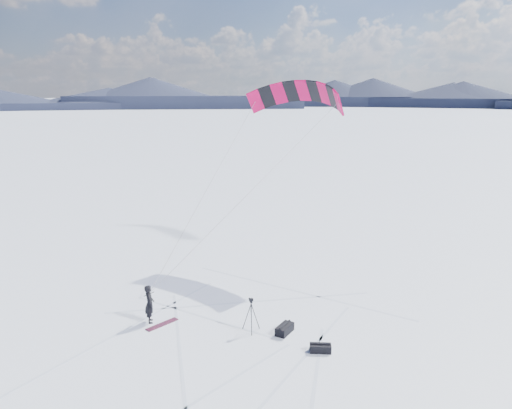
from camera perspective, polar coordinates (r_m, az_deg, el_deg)
ground at (r=19.14m, az=-4.49°, el=-16.75°), size 1800.00×1800.00×0.00m
horizon_hills at (r=17.64m, az=-4.70°, el=-6.43°), size 704.00×705.94×8.83m
snow_tracks at (r=18.48m, az=-4.80°, el=-17.89°), size 17.62×14.39×0.01m
snowkiter at (r=21.91m, az=-11.98°, el=-12.99°), size 0.52×0.67×1.63m
snowboard at (r=21.56m, az=-10.67°, el=-13.31°), size 1.50×0.71×0.04m
tripod at (r=20.34m, az=-0.57°, el=-11.96°), size 0.65×0.73×1.41m
gear_bag_a at (r=20.52m, az=3.29°, el=-14.01°), size 0.99×0.82×0.40m
gear_bag_b at (r=19.34m, az=7.37°, el=-15.95°), size 0.87×0.75×0.36m
power_kite at (r=28.89m, az=4.92°, el=12.23°), size 12.16×7.58×8.85m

